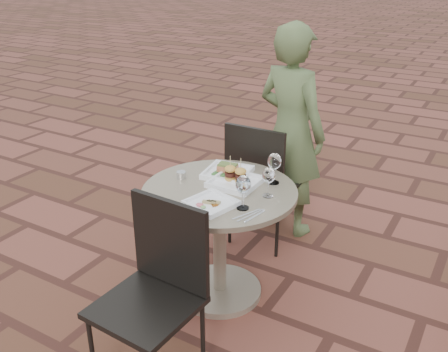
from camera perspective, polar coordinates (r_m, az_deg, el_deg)
The scene contains 13 objects.
ground at distance 3.28m, azimuth -2.13°, elevation -12.92°, with size 60.00×60.00×0.00m, color brown.
cafe_table at distance 2.99m, azimuth -0.50°, elevation -5.77°, with size 0.90×0.90×0.73m.
chair_far at distance 3.50m, azimuth 4.16°, elevation 0.06°, with size 0.44×0.44×0.93m.
chair_near at distance 2.45m, azimuth -7.60°, elevation -11.68°, with size 0.46×0.46×0.93m.
diner at distance 3.68m, azimuth 7.63°, elevation 5.04°, with size 0.57×0.38×1.57m, color #475830.
plate_salmon at distance 3.05m, azimuth 0.40°, elevation 0.49°, with size 0.30×0.30×0.07m.
plate_sliders at distance 2.92m, azimuth 1.30°, elevation -0.36°, with size 0.27×0.27×0.17m.
plate_tuna at distance 2.69m, azimuth -1.49°, elevation -3.10°, with size 0.28×0.28×0.03m.
wine_glass_right at distance 2.61m, azimuth 2.21°, elevation -1.08°, with size 0.08×0.08×0.19m.
wine_glass_mid at distance 2.91m, azimuth 5.79°, elevation 1.59°, with size 0.08×0.08×0.19m.
wine_glass_far at distance 2.75m, azimuth 5.12°, elevation -0.02°, with size 0.07×0.07×0.17m.
steel_ramekin at distance 3.02m, azimuth -4.92°, elevation 0.13°, with size 0.06×0.06×0.04m, color silver.
cutlery_set at distance 2.59m, azimuth 3.04°, elevation -4.51°, with size 0.09×0.19×0.00m, color silver, non-canonical shape.
Camera 1 is at (1.43, -2.19, 1.97)m, focal length 40.00 mm.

